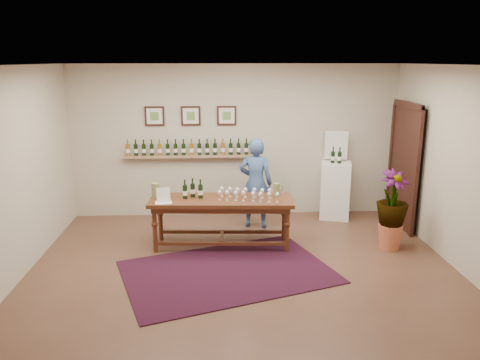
{
  "coord_description": "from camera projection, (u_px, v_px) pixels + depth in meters",
  "views": [
    {
      "loc": [
        -0.38,
        -6.03,
        2.86
      ],
      "look_at": [
        0.0,
        0.8,
        1.1
      ],
      "focal_mm": 35.0,
      "sensor_mm": 36.0,
      "label": 1
    }
  ],
  "objects": [
    {
      "name": "pitcher_left",
      "position": [
        155.0,
        190.0,
        7.24
      ],
      "size": [
        0.16,
        0.16,
        0.23
      ],
      "primitive_type": null,
      "rotation": [
        0.0,
        0.0,
        0.09
      ],
      "color": "olive",
      "rests_on": "tasting_table"
    },
    {
      "name": "pitcher_right",
      "position": [
        277.0,
        189.0,
        7.36
      ],
      "size": [
        0.14,
        0.14,
        0.2
      ],
      "primitive_type": null,
      "rotation": [
        0.0,
        0.0,
        0.11
      ],
      "color": "olive",
      "rests_on": "tasting_table"
    },
    {
      "name": "menu_card",
      "position": [
        163.0,
        195.0,
        7.01
      ],
      "size": [
        0.26,
        0.21,
        0.22
      ],
      "primitive_type": "cube",
      "rotation": [
        0.0,
        0.0,
        0.11
      ],
      "color": "white",
      "rests_on": "tasting_table"
    },
    {
      "name": "pedestal_bottles",
      "position": [
        336.0,
        156.0,
        8.45
      ],
      "size": [
        0.28,
        0.14,
        0.27
      ],
      "primitive_type": null,
      "rotation": [
        0.0,
        0.0,
        -0.26
      ],
      "color": "black",
      "rests_on": "display_pedestal"
    },
    {
      "name": "potted_plant",
      "position": [
        392.0,
        210.0,
        7.16
      ],
      "size": [
        0.74,
        0.74,
        1.08
      ],
      "rotation": [
        0.0,
        0.0,
        0.38
      ],
      "color": "#C66142",
      "rests_on": "ground"
    },
    {
      "name": "person",
      "position": [
        256.0,
        183.0,
        8.08
      ],
      "size": [
        0.65,
        0.5,
        1.59
      ],
      "primitive_type": "imported",
      "rotation": [
        0.0,
        0.0,
        2.91
      ],
      "color": "#3A588B",
      "rests_on": "ground"
    },
    {
      "name": "tasting_table",
      "position": [
        221.0,
        206.0,
        7.25
      ],
      "size": [
        2.24,
        0.83,
        0.78
      ],
      "rotation": [
        0.0,
        0.0,
        -0.06
      ],
      "color": "#3E1F0F",
      "rests_on": "ground"
    },
    {
      "name": "info_sign",
      "position": [
        336.0,
        145.0,
        8.63
      ],
      "size": [
        0.41,
        0.13,
        0.58
      ],
      "primitive_type": "cube",
      "rotation": [
        0.0,
        0.0,
        -0.26
      ],
      "color": "white",
      "rests_on": "display_pedestal"
    },
    {
      "name": "rug",
      "position": [
        228.0,
        272.0,
        6.49
      ],
      "size": [
        3.23,
        2.66,
        0.01
      ],
      "primitive_type": "cube",
      "rotation": [
        0.0,
        0.0,
        0.33
      ],
      "color": "#4C0D16",
      "rests_on": "ground"
    },
    {
      "name": "table_bottles",
      "position": [
        193.0,
        188.0,
        7.24
      ],
      "size": [
        0.29,
        0.18,
        0.3
      ],
      "primitive_type": null,
      "rotation": [
        0.0,
        0.0,
        0.06
      ],
      "color": "black",
      "rests_on": "tasting_table"
    },
    {
      "name": "room_shell",
      "position": [
        357.0,
        162.0,
        8.2
      ],
      "size": [
        6.0,
        6.0,
        6.0
      ],
      "color": "beige",
      "rests_on": "ground"
    },
    {
      "name": "table_glasses",
      "position": [
        245.0,
        194.0,
        7.18
      ],
      "size": [
        1.2,
        0.48,
        0.16
      ],
      "primitive_type": null,
      "rotation": [
        0.0,
        0.0,
        -0.19
      ],
      "color": "silver",
      "rests_on": "tasting_table"
    },
    {
      "name": "ground",
      "position": [
        243.0,
        270.0,
        6.57
      ],
      "size": [
        6.0,
        6.0,
        0.0
      ],
      "primitive_type": "plane",
      "color": "brown",
      "rests_on": "ground"
    },
    {
      "name": "display_pedestal",
      "position": [
        335.0,
        190.0,
        8.65
      ],
      "size": [
        0.64,
        0.64,
        1.04
      ],
      "primitive_type": "cube",
      "rotation": [
        0.0,
        0.0,
        -0.26
      ],
      "color": "white",
      "rests_on": "ground"
    }
  ]
}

